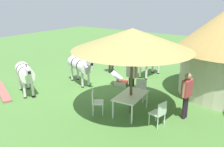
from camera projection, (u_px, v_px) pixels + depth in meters
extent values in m
plane|color=#487535|center=(104.00, 87.00, 11.79)|extent=(36.00, 36.00, 0.00)
cylinder|color=brown|center=(131.00, 83.00, 8.81)|extent=(0.10, 0.10, 2.44)
cone|color=#978C4D|center=(132.00, 39.00, 8.33)|extent=(4.25, 4.25, 0.75)
cube|color=white|center=(131.00, 95.00, 8.97)|extent=(1.63, 1.03, 0.04)
cylinder|color=silver|center=(147.00, 100.00, 9.50)|extent=(0.06, 0.06, 0.70)
cylinder|color=silver|center=(132.00, 114.00, 8.31)|extent=(0.06, 0.06, 0.70)
cylinder|color=silver|center=(130.00, 96.00, 9.84)|extent=(0.06, 0.06, 0.70)
cylinder|color=silver|center=(113.00, 110.00, 8.65)|extent=(0.06, 0.06, 0.70)
cube|color=white|center=(98.00, 102.00, 9.03)|extent=(0.60, 0.60, 0.04)
cube|color=white|center=(93.00, 97.00, 8.95)|extent=(0.38, 0.29, 0.45)
cylinder|color=white|center=(103.00, 106.00, 9.28)|extent=(0.04, 0.04, 0.45)
cylinder|color=white|center=(103.00, 110.00, 8.92)|extent=(0.04, 0.04, 0.45)
cylinder|color=white|center=(93.00, 106.00, 9.27)|extent=(0.04, 0.04, 0.45)
cylinder|color=white|center=(93.00, 110.00, 8.91)|extent=(0.04, 0.04, 0.45)
cube|color=silver|center=(157.00, 113.00, 8.19)|extent=(0.52, 0.50, 0.04)
cube|color=silver|center=(162.00, 109.00, 7.99)|extent=(0.44, 0.13, 0.45)
cylinder|color=silver|center=(149.00, 119.00, 8.26)|extent=(0.04, 0.04, 0.45)
cylinder|color=silver|center=(156.00, 116.00, 8.51)|extent=(0.04, 0.04, 0.45)
cylinder|color=silver|center=(158.00, 123.00, 8.01)|extent=(0.04, 0.04, 0.45)
cylinder|color=silver|center=(165.00, 119.00, 8.26)|extent=(0.04, 0.04, 0.45)
cube|color=silver|center=(140.00, 91.00, 10.12)|extent=(0.51, 0.52, 0.04)
cube|color=silver|center=(141.00, 84.00, 10.22)|extent=(0.14, 0.44, 0.45)
cylinder|color=silver|center=(143.00, 98.00, 9.96)|extent=(0.04, 0.04, 0.45)
cylinder|color=silver|center=(134.00, 97.00, 10.10)|extent=(0.04, 0.04, 0.45)
cylinder|color=silver|center=(145.00, 95.00, 10.28)|extent=(0.04, 0.04, 0.45)
cylinder|color=silver|center=(137.00, 94.00, 10.42)|extent=(0.04, 0.04, 0.45)
cylinder|color=black|center=(186.00, 106.00, 8.74)|extent=(0.12, 0.12, 0.85)
cylinder|color=black|center=(184.00, 108.00, 8.64)|extent=(0.12, 0.12, 0.85)
cube|color=#AD3D40|center=(187.00, 88.00, 8.47)|extent=(0.49, 0.28, 0.60)
cylinder|color=#9B7558|center=(191.00, 86.00, 8.64)|extent=(0.09, 0.09, 0.57)
cylinder|color=#9B7558|center=(183.00, 90.00, 8.28)|extent=(0.09, 0.09, 0.57)
sphere|color=#9B7558|center=(188.00, 76.00, 8.33)|extent=(0.23, 0.23, 0.23)
cylinder|color=black|center=(130.00, 86.00, 10.79)|extent=(0.12, 0.12, 0.84)
cylinder|color=black|center=(133.00, 86.00, 10.69)|extent=(0.12, 0.12, 0.84)
cube|color=beige|center=(132.00, 71.00, 10.52)|extent=(0.26, 0.47, 0.59)
cylinder|color=#DEAB97|center=(127.00, 69.00, 10.68)|extent=(0.09, 0.09, 0.56)
cylinder|color=#DEAB97|center=(137.00, 71.00, 10.36)|extent=(0.09, 0.09, 0.56)
sphere|color=#DEAB97|center=(132.00, 61.00, 10.39)|extent=(0.23, 0.23, 0.23)
cylinder|color=black|center=(112.00, 66.00, 13.88)|extent=(0.13, 0.13, 0.86)
cylinder|color=black|center=(110.00, 66.00, 13.86)|extent=(0.13, 0.13, 0.86)
cube|color=#AE2E41|center=(111.00, 53.00, 13.65)|extent=(0.47, 0.49, 0.61)
cylinder|color=tan|center=(116.00, 53.00, 13.67)|extent=(0.09, 0.09, 0.57)
cylinder|color=tan|center=(106.00, 53.00, 13.61)|extent=(0.09, 0.09, 0.57)
sphere|color=tan|center=(111.00, 45.00, 13.52)|extent=(0.23, 0.23, 0.23)
cube|color=#D2523A|center=(122.00, 81.00, 12.00)|extent=(0.67, 0.69, 0.03)
cube|color=silver|center=(117.00, 76.00, 12.00)|extent=(0.65, 0.64, 0.39)
cube|color=silver|center=(122.00, 81.00, 12.28)|extent=(0.24, 0.58, 0.22)
cube|color=silver|center=(120.00, 85.00, 11.81)|extent=(0.24, 0.58, 0.22)
cylinder|color=silver|center=(80.00, 65.00, 12.03)|extent=(1.14, 1.69, 0.60)
cylinder|color=black|center=(77.00, 63.00, 12.28)|extent=(0.60, 0.30, 0.62)
cylinder|color=black|center=(82.00, 66.00, 11.80)|extent=(0.60, 0.30, 0.62)
cylinder|color=silver|center=(87.00, 65.00, 11.34)|extent=(0.45, 0.59, 0.48)
cube|color=silver|center=(89.00, 63.00, 11.07)|extent=(0.31, 0.44, 0.20)
cube|color=black|center=(91.00, 64.00, 10.93)|extent=(0.16, 0.16, 0.12)
cube|color=black|center=(87.00, 61.00, 11.28)|extent=(0.17, 0.36, 0.28)
cylinder|color=silver|center=(89.00, 79.00, 11.82)|extent=(0.11, 0.11, 0.75)
cylinder|color=black|center=(89.00, 85.00, 11.92)|extent=(0.13, 0.13, 0.06)
cylinder|color=silver|center=(82.00, 80.00, 11.64)|extent=(0.11, 0.11, 0.75)
cylinder|color=black|center=(83.00, 87.00, 11.75)|extent=(0.13, 0.13, 0.06)
cylinder|color=silver|center=(78.00, 73.00, 12.78)|extent=(0.11, 0.11, 0.75)
cylinder|color=black|center=(78.00, 79.00, 12.88)|extent=(0.13, 0.13, 0.06)
cylinder|color=silver|center=(72.00, 74.00, 12.60)|extent=(0.11, 0.11, 0.75)
cylinder|color=black|center=(72.00, 80.00, 12.71)|extent=(0.13, 0.13, 0.06)
cylinder|color=black|center=(73.00, 63.00, 12.73)|extent=(0.13, 0.24, 0.53)
cylinder|color=silver|center=(150.00, 58.00, 13.18)|extent=(1.71, 0.86, 0.71)
cylinder|color=black|center=(153.00, 57.00, 13.42)|extent=(0.15, 0.73, 0.73)
cylinder|color=black|center=(147.00, 59.00, 12.97)|extent=(0.15, 0.73, 0.73)
cylinder|color=silver|center=(142.00, 58.00, 12.53)|extent=(0.58, 0.37, 0.52)
cube|color=silver|center=(139.00, 56.00, 12.28)|extent=(0.41, 0.22, 0.20)
cube|color=black|center=(137.00, 57.00, 12.16)|extent=(0.13, 0.13, 0.12)
cube|color=black|center=(142.00, 54.00, 12.47)|extent=(0.37, 0.07, 0.28)
cylinder|color=silver|center=(146.00, 73.00, 12.80)|extent=(0.11, 0.11, 0.73)
cylinder|color=black|center=(146.00, 79.00, 12.90)|extent=(0.13, 0.13, 0.06)
cylinder|color=silver|center=(140.00, 71.00, 13.04)|extent=(0.11, 0.11, 0.73)
cylinder|color=black|center=(140.00, 77.00, 13.14)|extent=(0.13, 0.13, 0.06)
cylinder|color=silver|center=(159.00, 68.00, 13.71)|extent=(0.11, 0.11, 0.73)
cylinder|color=black|center=(158.00, 73.00, 13.81)|extent=(0.13, 0.13, 0.06)
cylinder|color=silver|center=(153.00, 66.00, 13.95)|extent=(0.11, 0.11, 0.73)
cylinder|color=black|center=(152.00, 72.00, 14.05)|extent=(0.13, 0.13, 0.06)
cylinder|color=black|center=(158.00, 57.00, 13.85)|extent=(0.24, 0.07, 0.53)
cylinder|color=silver|center=(25.00, 72.00, 10.76)|extent=(1.19, 1.57, 0.62)
cylinder|color=black|center=(24.00, 70.00, 11.00)|extent=(0.61, 0.35, 0.64)
cylinder|color=black|center=(26.00, 74.00, 10.54)|extent=(0.61, 0.35, 0.64)
cylinder|color=silver|center=(27.00, 72.00, 10.10)|extent=(0.48, 0.60, 0.49)
cube|color=silver|center=(28.00, 71.00, 9.82)|extent=(0.34, 0.44, 0.20)
cube|color=black|center=(29.00, 72.00, 9.68)|extent=(0.16, 0.16, 0.12)
cube|color=black|center=(27.00, 68.00, 10.04)|extent=(0.20, 0.35, 0.28)
cylinder|color=silver|center=(33.00, 88.00, 10.57)|extent=(0.11, 0.11, 0.77)
cylinder|color=black|center=(33.00, 96.00, 10.67)|extent=(0.13, 0.13, 0.06)
cylinder|color=silver|center=(24.00, 90.00, 10.41)|extent=(0.11, 0.11, 0.77)
cylinder|color=black|center=(25.00, 97.00, 10.52)|extent=(0.13, 0.13, 0.06)
cylinder|color=silver|center=(28.00, 81.00, 11.48)|extent=(0.11, 0.11, 0.77)
cylinder|color=black|center=(29.00, 88.00, 11.59)|extent=(0.13, 0.13, 0.06)
cylinder|color=silver|center=(20.00, 82.00, 11.33)|extent=(0.11, 0.11, 0.77)
cylinder|color=black|center=(21.00, 89.00, 11.43)|extent=(0.13, 0.13, 0.06)
cylinder|color=black|center=(22.00, 70.00, 11.43)|extent=(0.15, 0.23, 0.53)
cube|color=#A0564F|center=(2.00, 91.00, 11.19)|extent=(1.43, 2.72, 0.08)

